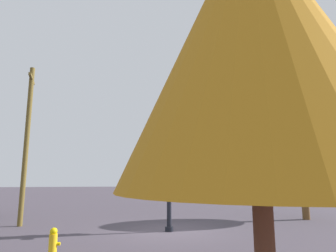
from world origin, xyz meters
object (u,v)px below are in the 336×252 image
Objects in this scene: signal_pole_assembly at (200,130)px; tree_mid at (254,40)px; fire_hydrant at (53,242)px; tree_near at (300,139)px; utility_pole at (27,140)px.

tree_mid is (-1.50, -9.25, -0.02)m from signal_pole_assembly.
fire_hydrant is 14.14m from tree_near.
signal_pole_assembly is 0.79× the size of utility_pole.
fire_hydrant is 0.13× the size of tree_near.
fire_hydrant is at bearing 126.43° from tree_mid.
fire_hydrant is at bearing -64.24° from utility_pole.
fire_hydrant is (-5.55, -3.75, -4.10)m from signal_pole_assembly.
tree_mid is at bearing -53.57° from fire_hydrant.
fire_hydrant is 7.96m from tree_mid.
signal_pole_assembly is at bearing 34.03° from fire_hydrant.
tree_near is 14.06m from tree_mid.
tree_mid reaches higher than signal_pole_assembly.
tree_mid is (4.06, -5.50, 4.08)m from fire_hydrant.
signal_pole_assembly is 0.91× the size of tree_mid.
tree_mid is at bearing -58.80° from utility_pole.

